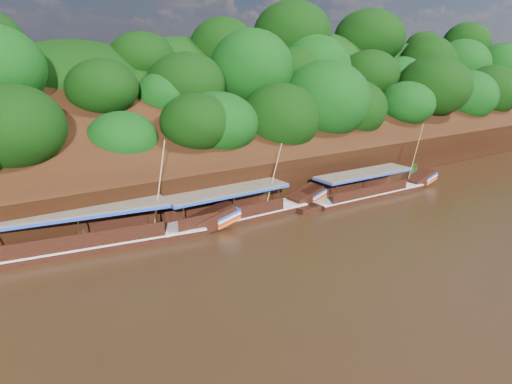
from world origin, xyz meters
TOP-DOWN VIEW (x-y plane):
  - ground at (0.00, 0.00)m, footprint 160.00×160.00m
  - riverbank at (-0.01, 22.73)m, footprint 120.00×30.06m
  - boat_0 at (11.24, 6.21)m, footprint 13.88×2.79m
  - boat_1 at (-1.33, 7.59)m, footprint 14.28×2.59m
  - boat_2 at (-11.34, 8.18)m, footprint 17.08×4.76m
  - reeds at (-2.76, 9.58)m, footprint 49.63×2.77m

SIDE VIEW (x-z plane):
  - ground at x=0.00m, z-range 0.00..0.00m
  - boat_0 at x=11.24m, z-range -2.69..3.71m
  - boat_1 at x=-1.33m, z-range -2.44..3.56m
  - boat_2 at x=-11.34m, z-range -2.85..4.06m
  - reeds at x=-2.76m, z-range -0.07..1.87m
  - riverbank at x=-0.01m, z-range -7.81..11.59m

